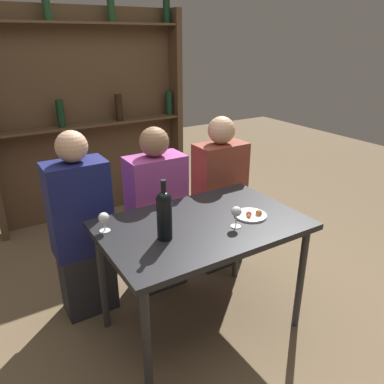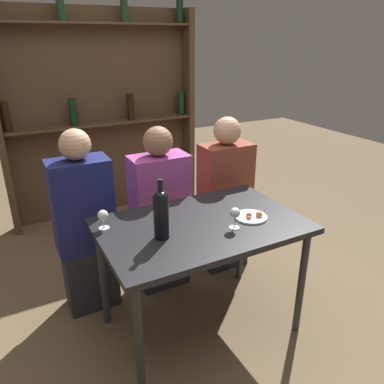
{
  "view_description": "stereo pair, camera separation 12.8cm",
  "coord_description": "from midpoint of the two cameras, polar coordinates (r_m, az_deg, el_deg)",
  "views": [
    {
      "loc": [
        -1.05,
        -1.59,
        1.72
      ],
      "look_at": [
        0.0,
        0.11,
        0.89
      ],
      "focal_mm": 35.0,
      "sensor_mm": 36.0,
      "label": 1
    },
    {
      "loc": [
        -0.94,
        -1.65,
        1.72
      ],
      "look_at": [
        0.0,
        0.11,
        0.89
      ],
      "focal_mm": 35.0,
      "sensor_mm": 36.0,
      "label": 2
    }
  ],
  "objects": [
    {
      "name": "food_plate_0",
      "position": [
        2.23,
        7.4,
        -3.5
      ],
      "size": [
        0.19,
        0.19,
        0.04
      ],
      "color": "white",
      "rests_on": "dining_table"
    },
    {
      "name": "wine_bottle",
      "position": [
        1.93,
        -6.14,
        -3.24
      ],
      "size": [
        0.08,
        0.08,
        0.33
      ],
      "color": "black",
      "rests_on": "dining_table"
    },
    {
      "name": "seated_person_right",
      "position": [
        2.89,
        2.93,
        -1.06
      ],
      "size": [
        0.38,
        0.22,
        1.2
      ],
      "color": "#26262B",
      "rests_on": "ground_plane"
    },
    {
      "name": "dining_table",
      "position": [
        2.18,
        -0.12,
        -6.42
      ],
      "size": [
        1.16,
        0.75,
        0.74
      ],
      "color": "black",
      "rests_on": "ground_plane"
    },
    {
      "name": "wine_glass_1",
      "position": [
        2.07,
        5.03,
        -3.17
      ],
      "size": [
        0.06,
        0.06,
        0.12
      ],
      "color": "silver",
      "rests_on": "dining_table"
    },
    {
      "name": "seated_person_left",
      "position": [
        2.49,
        -17.8,
        -5.87
      ],
      "size": [
        0.37,
        0.22,
        1.23
      ],
      "color": "#26262B",
      "rests_on": "ground_plane"
    },
    {
      "name": "wine_glass_0",
      "position": [
        2.09,
        -15.01,
        -3.97
      ],
      "size": [
        0.06,
        0.06,
        0.11
      ],
      "color": "silver",
      "rests_on": "dining_table"
    },
    {
      "name": "ground_plane",
      "position": [
        2.57,
        -0.11,
        -19.58
      ],
      "size": [
        10.0,
        10.0,
        0.0
      ],
      "primitive_type": "plane",
      "color": "brown"
    },
    {
      "name": "wine_rack_wall",
      "position": [
        3.8,
        -16.39,
        11.57
      ],
      "size": [
        1.9,
        0.21,
        2.1
      ],
      "color": "#4C3823",
      "rests_on": "ground_plane"
    },
    {
      "name": "seated_person_center",
      "position": [
        2.65,
        -6.73,
        -3.66
      ],
      "size": [
        0.39,
        0.22,
        1.19
      ],
      "color": "#26262B",
      "rests_on": "ground_plane"
    }
  ]
}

